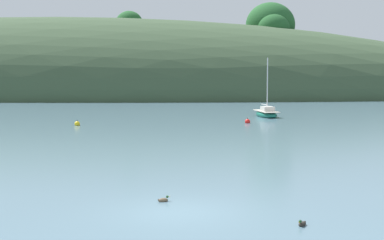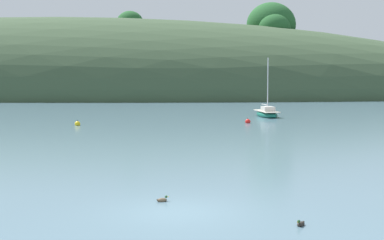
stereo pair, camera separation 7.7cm
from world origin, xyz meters
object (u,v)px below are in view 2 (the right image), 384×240
Objects in this scene: sailboat_teal_outer at (267,114)px; mooring_buoy_channel at (248,122)px; duck_lead at (301,224)px; mooring_buoy_inner at (77,124)px; duck_lone_right at (162,200)px.

sailboat_teal_outer reaches higher than mooring_buoy_channel.
duck_lead is at bearing -91.30° from mooring_buoy_channel.
sailboat_teal_outer is at bearing 85.69° from duck_lead.
duck_lead is at bearing -66.95° from mooring_buoy_inner.
duck_lone_right is 5.18m from duck_lead.
duck_lead is (4.18, -3.05, 0.00)m from duck_lone_right.
sailboat_teal_outer is 7.07m from mooring_buoy_channel.
duck_lone_right is 1.04× the size of duck_lead.
duck_lone_right is at bearing 143.88° from duck_lead.
sailboat_teal_outer reaches higher than duck_lone_right.
duck_lone_right is at bearing -72.26° from mooring_buoy_inner.
mooring_buoy_inner is 1.36× the size of duck_lead.
mooring_buoy_inner is (-15.92, -9.17, -0.18)m from sailboat_teal_outer.
duck_lone_right is at bearing -99.39° from mooring_buoy_channel.
duck_lead is (-2.99, -39.58, -0.25)m from sailboat_teal_outer.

